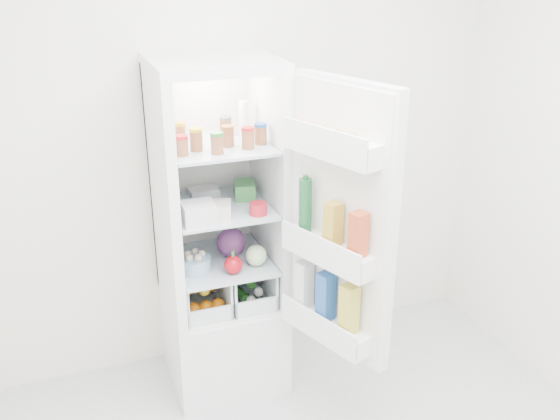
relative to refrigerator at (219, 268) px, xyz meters
name	(u,v)px	position (x,y,z in m)	size (l,w,h in m)	color
room_walls	(368,174)	(0.20, -1.25, 0.93)	(3.02, 3.02, 2.61)	white
refrigerator	(219,268)	(0.00, 0.00, 0.00)	(0.60, 0.60, 1.80)	white
shelf_low	(221,261)	(0.00, -0.06, 0.07)	(0.49, 0.53, 0.01)	silver
shelf_mid	(219,207)	(0.00, -0.06, 0.38)	(0.49, 0.53, 0.01)	silver
shelf_top	(217,145)	(0.00, -0.06, 0.71)	(0.49, 0.53, 0.01)	silver
crisper_left	(200,286)	(-0.12, -0.06, -0.06)	(0.23, 0.46, 0.22)	silver
crisper_right	(244,278)	(0.12, -0.06, -0.06)	(0.23, 0.46, 0.22)	silver
condiment_jars	(217,138)	(-0.01, -0.12, 0.76)	(0.46, 0.34, 0.08)	#B21919
squeeze_bottle	(244,118)	(0.17, 0.03, 0.81)	(0.05, 0.05, 0.18)	white
tub_white	(199,213)	(-0.15, -0.24, 0.44)	(0.15, 0.15, 0.10)	silver
tub_cream	(218,210)	(-0.04, -0.21, 0.43)	(0.13, 0.13, 0.07)	silver
tin_red	(258,209)	(0.15, -0.24, 0.42)	(0.09, 0.09, 0.06)	red
foil_tray	(203,192)	(-0.04, 0.11, 0.41)	(0.15, 0.11, 0.04)	silver
tub_green	(244,190)	(0.16, 0.00, 0.43)	(0.11, 0.15, 0.08)	#3F8C44
red_cabbage	(231,242)	(0.06, -0.03, 0.16)	(0.16, 0.16, 0.16)	#561D4F
bell_pepper	(233,265)	(0.02, -0.23, 0.13)	(0.09, 0.09, 0.09)	#B40B16
mushroom_bowl	(195,264)	(-0.16, -0.14, 0.12)	(0.16, 0.16, 0.08)	#8DB7D2
salad_bag	(256,255)	(0.15, -0.19, 0.14)	(0.11, 0.11, 0.11)	beige
citrus_pile	(202,294)	(-0.12, -0.12, -0.07)	(0.20, 0.24, 0.16)	orange
veg_pile	(245,286)	(0.13, -0.06, -0.10)	(0.16, 0.30, 0.10)	#194D19
fridge_door	(337,230)	(0.40, -0.62, 0.43)	(0.35, 0.58, 1.30)	white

